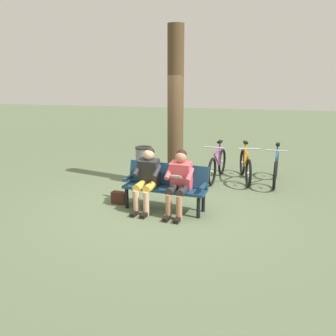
{
  "coord_description": "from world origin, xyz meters",
  "views": [
    {
      "loc": [
        -1.58,
        6.44,
        2.56
      ],
      "look_at": [
        -0.1,
        -0.17,
        0.75
      ],
      "focal_mm": 38.41,
      "sensor_mm": 36.0,
      "label": 1
    }
  ],
  "objects_px": {
    "bench": "(166,183)",
    "bicycle_blue": "(217,165)",
    "person_reading": "(179,179)",
    "bicycle_black": "(276,169)",
    "bicycle_red": "(245,166)",
    "person_companion": "(147,176)",
    "litter_bin": "(144,165)",
    "tree_trunk": "(176,109)",
    "handbag": "(119,198)"
  },
  "relations": [
    {
      "from": "person_companion",
      "to": "bicycle_red",
      "type": "distance_m",
      "value": 2.96
    },
    {
      "from": "bench",
      "to": "bicycle_black",
      "type": "height_order",
      "value": "bicycle_black"
    },
    {
      "from": "bench",
      "to": "person_reading",
      "type": "relative_size",
      "value": 1.37
    },
    {
      "from": "litter_bin",
      "to": "handbag",
      "type": "bearing_deg",
      "value": 86.23
    },
    {
      "from": "bench",
      "to": "bicycle_blue",
      "type": "xyz_separation_m",
      "value": [
        -0.79,
        -2.17,
        -0.15
      ]
    },
    {
      "from": "tree_trunk",
      "to": "bicycle_red",
      "type": "height_order",
      "value": "tree_trunk"
    },
    {
      "from": "handbag",
      "to": "bicycle_red",
      "type": "height_order",
      "value": "bicycle_red"
    },
    {
      "from": "bench",
      "to": "bicycle_red",
      "type": "bearing_deg",
      "value": -115.72
    },
    {
      "from": "person_companion",
      "to": "handbag",
      "type": "height_order",
      "value": "person_companion"
    },
    {
      "from": "tree_trunk",
      "to": "bicycle_black",
      "type": "xyz_separation_m",
      "value": [
        -2.27,
        -0.73,
        -1.41
      ]
    },
    {
      "from": "bicycle_red",
      "to": "bicycle_blue",
      "type": "xyz_separation_m",
      "value": [
        0.67,
        0.04,
        0.0
      ]
    },
    {
      "from": "bench",
      "to": "litter_bin",
      "type": "xyz_separation_m",
      "value": [
        0.89,
        -1.51,
        -0.07
      ]
    },
    {
      "from": "person_reading",
      "to": "bicycle_blue",
      "type": "xyz_separation_m",
      "value": [
        -0.5,
        -2.37,
        -0.31
      ]
    },
    {
      "from": "person_companion",
      "to": "litter_bin",
      "type": "xyz_separation_m",
      "value": [
        0.55,
        -1.63,
        -0.23
      ]
    },
    {
      "from": "handbag",
      "to": "litter_bin",
      "type": "xyz_separation_m",
      "value": [
        -0.1,
        -1.45,
        0.32
      ]
    },
    {
      "from": "bench",
      "to": "bicycle_red",
      "type": "distance_m",
      "value": 2.65
    },
    {
      "from": "bench",
      "to": "person_reading",
      "type": "distance_m",
      "value": 0.4
    },
    {
      "from": "litter_bin",
      "to": "bicycle_black",
      "type": "xyz_separation_m",
      "value": [
        -3.06,
        -0.63,
        -0.08
      ]
    },
    {
      "from": "tree_trunk",
      "to": "litter_bin",
      "type": "xyz_separation_m",
      "value": [
        0.78,
        -0.1,
        -1.33
      ]
    },
    {
      "from": "person_reading",
      "to": "bicycle_blue",
      "type": "height_order",
      "value": "person_reading"
    },
    {
      "from": "person_reading",
      "to": "bicycle_red",
      "type": "relative_size",
      "value": 0.72
    },
    {
      "from": "person_reading",
      "to": "bicycle_red",
      "type": "height_order",
      "value": "person_reading"
    },
    {
      "from": "bench",
      "to": "handbag",
      "type": "relative_size",
      "value": 5.5
    },
    {
      "from": "bench",
      "to": "litter_bin",
      "type": "distance_m",
      "value": 1.75
    },
    {
      "from": "person_companion",
      "to": "handbag",
      "type": "distance_m",
      "value": 0.86
    },
    {
      "from": "tree_trunk",
      "to": "bicycle_black",
      "type": "relative_size",
      "value": 2.11
    },
    {
      "from": "handbag",
      "to": "litter_bin",
      "type": "distance_m",
      "value": 1.49
    },
    {
      "from": "person_reading",
      "to": "person_companion",
      "type": "relative_size",
      "value": 1.0
    },
    {
      "from": "handbag",
      "to": "tree_trunk",
      "type": "height_order",
      "value": "tree_trunk"
    },
    {
      "from": "person_companion",
      "to": "bicycle_red",
      "type": "relative_size",
      "value": 0.72
    },
    {
      "from": "handbag",
      "to": "bicycle_blue",
      "type": "relative_size",
      "value": 0.18
    },
    {
      "from": "person_companion",
      "to": "tree_trunk",
      "type": "distance_m",
      "value": 1.9
    },
    {
      "from": "tree_trunk",
      "to": "bicycle_black",
      "type": "distance_m",
      "value": 2.77
    },
    {
      "from": "person_companion",
      "to": "handbag",
      "type": "relative_size",
      "value": 4.0
    },
    {
      "from": "bench",
      "to": "person_reading",
      "type": "xyz_separation_m",
      "value": [
        -0.3,
        0.21,
        0.16
      ]
    },
    {
      "from": "litter_bin",
      "to": "bicycle_blue",
      "type": "distance_m",
      "value": 1.81
    },
    {
      "from": "person_companion",
      "to": "bicycle_black",
      "type": "xyz_separation_m",
      "value": [
        -2.51,
        -2.25,
        -0.3
      ]
    },
    {
      "from": "tree_trunk",
      "to": "litter_bin",
      "type": "distance_m",
      "value": 1.55
    },
    {
      "from": "person_reading",
      "to": "bicycle_black",
      "type": "bearing_deg",
      "value": -120.79
    },
    {
      "from": "bicycle_black",
      "to": "bicycle_red",
      "type": "bearing_deg",
      "value": -90.06
    },
    {
      "from": "bicycle_black",
      "to": "person_companion",
      "type": "bearing_deg",
      "value": -42.24
    },
    {
      "from": "person_reading",
      "to": "handbag",
      "type": "bearing_deg",
      "value": -3.67
    },
    {
      "from": "bench",
      "to": "bicycle_blue",
      "type": "height_order",
      "value": "bicycle_blue"
    },
    {
      "from": "person_companion",
      "to": "tree_trunk",
      "type": "xyz_separation_m",
      "value": [
        -0.23,
        -1.52,
        1.11
      ]
    },
    {
      "from": "tree_trunk",
      "to": "bicycle_blue",
      "type": "height_order",
      "value": "tree_trunk"
    },
    {
      "from": "person_companion",
      "to": "bicycle_black",
      "type": "relative_size",
      "value": 0.72
    },
    {
      "from": "person_reading",
      "to": "bicycle_red",
      "type": "distance_m",
      "value": 2.7
    },
    {
      "from": "bicycle_red",
      "to": "bicycle_black",
      "type": "bearing_deg",
      "value": 75.49
    },
    {
      "from": "litter_bin",
      "to": "person_companion",
      "type": "bearing_deg",
      "value": 108.71
    },
    {
      "from": "person_reading",
      "to": "bicycle_black",
      "type": "distance_m",
      "value": 3.01
    }
  ]
}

